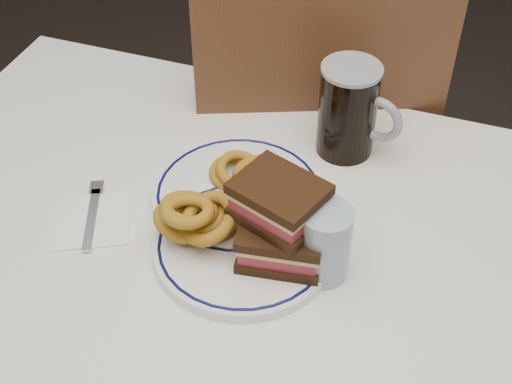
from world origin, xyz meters
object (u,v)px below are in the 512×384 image
(beer_mug, at_px, (350,110))
(far_plate, at_px, (239,194))
(chair_far, at_px, (308,149))
(main_plate, at_px, (244,245))
(reuben_sandwich, at_px, (280,221))

(beer_mug, height_order, far_plate, beer_mug)
(chair_far, height_order, main_plate, chair_far)
(main_plate, xyz_separation_m, far_plate, (-0.05, 0.10, 0.00))
(main_plate, xyz_separation_m, beer_mug, (0.09, 0.28, 0.07))
(chair_far, height_order, beer_mug, chair_far)
(reuben_sandwich, relative_size, beer_mug, 0.90)
(reuben_sandwich, relative_size, far_plate, 0.54)
(chair_far, xyz_separation_m, beer_mug, (0.12, -0.22, 0.29))
(beer_mug, distance_m, far_plate, 0.23)
(chair_far, height_order, far_plate, chair_far)
(main_plate, bearing_deg, beer_mug, 73.04)
(chair_far, distance_m, far_plate, 0.46)
(main_plate, distance_m, far_plate, 0.11)
(chair_far, relative_size, reuben_sandwich, 6.72)
(reuben_sandwich, xyz_separation_m, far_plate, (-0.10, 0.10, -0.07))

